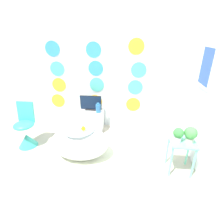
# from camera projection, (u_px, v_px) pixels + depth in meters

# --- Properties ---
(ground_plane) EXTENTS (12.00, 12.00, 0.00)m
(ground_plane) POSITION_uv_depth(u_px,v_px,m) (69.00, 195.00, 2.35)
(ground_plane) COLOR #BCB29E
(wall_back_dotted) EXTENTS (4.67, 0.05, 2.60)m
(wall_back_dotted) POSITION_uv_depth(u_px,v_px,m) (95.00, 69.00, 3.63)
(wall_back_dotted) COLOR white
(wall_back_dotted) RESTS_ON ground_plane
(wall_right) EXTENTS (0.06, 3.00, 2.60)m
(wall_right) POSITION_uv_depth(u_px,v_px,m) (208.00, 85.00, 2.52)
(wall_right) COLOR silver
(wall_right) RESTS_ON ground_plane
(rug) EXTENTS (1.37, 1.00, 0.01)m
(rug) POSITION_uv_depth(u_px,v_px,m) (78.00, 163.00, 2.94)
(rug) COLOR silver
(rug) RESTS_ON ground_plane
(bathtub) EXTENTS (0.98, 0.64, 0.57)m
(bathtub) POSITION_uv_depth(u_px,v_px,m) (80.00, 142.00, 2.98)
(bathtub) COLOR white
(bathtub) RESTS_ON ground_plane
(rubber_duck) EXTENTS (0.07, 0.08, 0.09)m
(rubber_duck) POSITION_uv_depth(u_px,v_px,m) (83.00, 128.00, 2.76)
(rubber_duck) COLOR yellow
(rubber_duck) RESTS_ON bathtub
(chair) EXTENTS (0.37, 0.37, 0.85)m
(chair) POSITION_uv_depth(u_px,v_px,m) (26.00, 133.00, 3.28)
(chair) COLOR #38B2A3
(chair) RESTS_ON ground_plane
(tv_cabinet) EXTENTS (0.50, 0.40, 0.48)m
(tv_cabinet) POSITION_uv_depth(u_px,v_px,m) (92.00, 119.00, 3.86)
(tv_cabinet) COLOR silver
(tv_cabinet) RESTS_ON ground_plane
(tv) EXTENTS (0.46, 0.12, 0.31)m
(tv) POSITION_uv_depth(u_px,v_px,m) (91.00, 104.00, 3.70)
(tv) COLOR black
(tv) RESTS_ON tv_cabinet
(vase) EXTENTS (0.10, 0.10, 0.21)m
(vase) POSITION_uv_depth(u_px,v_px,m) (98.00, 108.00, 3.59)
(vase) COLOR #2D72B7
(vase) RESTS_ON tv_cabinet
(side_table) EXTENTS (0.37, 0.35, 0.54)m
(side_table) POSITION_uv_depth(u_px,v_px,m) (181.00, 148.00, 2.62)
(side_table) COLOR #72D8B7
(side_table) RESTS_ON ground_plane
(potted_plant_left) EXTENTS (0.15, 0.15, 0.22)m
(potted_plant_left) POSITION_uv_depth(u_px,v_px,m) (178.00, 134.00, 2.52)
(potted_plant_left) COLOR white
(potted_plant_left) RESTS_ON side_table
(potted_plant_right) EXTENTS (0.18, 0.18, 0.24)m
(potted_plant_right) POSITION_uv_depth(u_px,v_px,m) (191.00, 134.00, 2.49)
(potted_plant_right) COLOR beige
(potted_plant_right) RESTS_ON side_table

